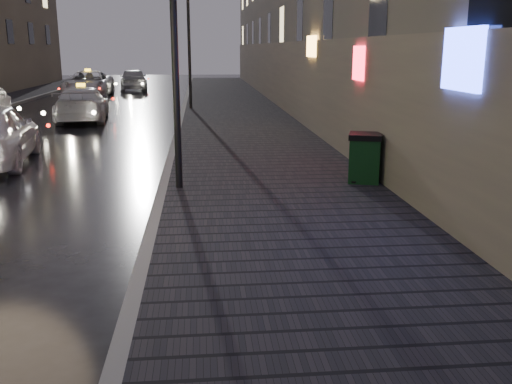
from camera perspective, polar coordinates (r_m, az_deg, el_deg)
The scene contains 8 objects.
sidewalk at distance 26.79m, azimuth -2.12°, elevation 8.06°, with size 4.60×58.00×0.15m, color black.
curb at distance 26.75m, azimuth -7.31°, elevation 7.95°, with size 0.20×58.00×0.15m, color slate.
lamp_near at distance 11.61m, azimuth -8.23°, elevation 16.72°, with size 0.36×0.36×5.28m.
lamp_far at distance 27.59m, azimuth -6.73°, elevation 15.26°, with size 0.36×0.36×5.28m.
trash_bin at distance 12.42m, azimuth 10.82°, elevation 3.43°, with size 0.86×0.86×1.05m.
taxi_mid at distance 24.75m, azimuth -16.99°, elevation 8.42°, with size 1.98×4.86×1.41m, color silver.
taxi_far at distance 37.01m, azimuth -16.39°, elevation 10.32°, with size 2.60×5.64×1.57m, color silver.
car_far at distance 41.83m, azimuth -12.16°, elevation 10.95°, with size 1.83×4.54×1.55m, color #9E9EA6.
Camera 1 is at (2.34, -5.58, 2.96)m, focal length 40.00 mm.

